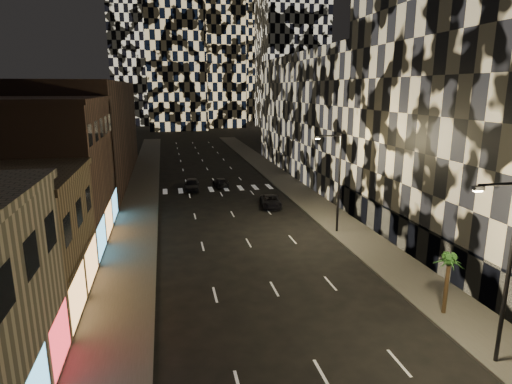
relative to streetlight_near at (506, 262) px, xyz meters
name	(u,v)px	position (x,y,z in m)	size (l,w,h in m)	color
sidewalk_left	(141,192)	(-18.35, 40.00, -5.28)	(4.00, 120.00, 0.15)	#47443F
sidewalk_right	(290,185)	(1.65, 40.00, -5.28)	(4.00, 120.00, 0.15)	#47443F
curb_left	(158,191)	(-16.25, 40.00, -5.28)	(0.20, 120.00, 0.15)	#4C4C47
curb_right	(275,186)	(-0.45, 40.00, -5.28)	(0.20, 120.00, 0.15)	#4C4C47
retail_brown	(44,174)	(-25.35, 23.50, 0.65)	(10.00, 15.00, 12.00)	brown
retail_filler_left	(91,132)	(-25.35, 50.00, 1.65)	(10.00, 40.00, 14.00)	brown
midrise_right	(502,115)	(11.65, 14.50, 5.65)	(16.00, 25.00, 22.00)	#232326
midrise_base	(406,233)	(3.95, 14.50, -3.85)	(0.60, 25.00, 3.00)	#383838
midrise_filler_right	(341,116)	(11.65, 47.00, 3.65)	(16.00, 40.00, 18.00)	#232326
streetlight_near	(506,262)	(0.00, 0.00, 0.00)	(2.55, 0.25, 9.00)	black
streetlight_far	(337,177)	(0.00, 20.00, 0.00)	(2.55, 0.25, 9.00)	black
car_dark_midlane	(192,185)	(-11.85, 39.89, -4.56)	(1.87, 4.65, 1.58)	black
car_dark_oncoming	(221,182)	(-7.85, 41.33, -4.75)	(1.68, 4.12, 1.20)	black
car_dark_rightlane	(271,201)	(-3.67, 29.87, -4.71)	(2.15, 4.66, 1.29)	black
palm_tree	(449,264)	(0.65, 4.64, -2.11)	(1.88, 1.91, 3.74)	#47331E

